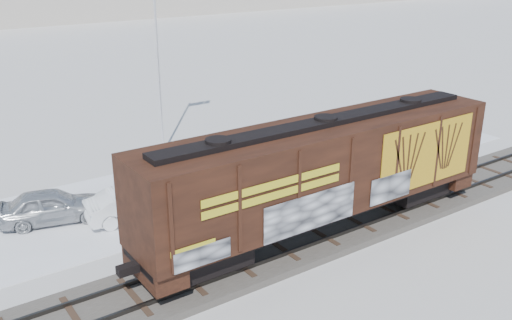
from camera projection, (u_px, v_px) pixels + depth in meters
ground at (278, 253)px, 22.30m from camera, size 500.00×500.00×0.00m
rail_track at (278, 249)px, 22.25m from camera, size 50.00×3.40×0.43m
parking_strip at (187, 190)px, 28.06m from camera, size 40.00×8.00×0.03m
hopper_railcar at (324, 170)px, 22.42m from camera, size 15.97×3.06×4.63m
flagpole at (160, 69)px, 31.56m from camera, size 2.30×0.90×12.94m
car_silver at (51, 206)px, 24.52m from camera, size 4.68×2.81×1.49m
car_white at (136, 203)px, 24.82m from camera, size 4.51×2.06×1.43m
car_dark at (254, 152)px, 30.85m from camera, size 5.56×2.54×1.58m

